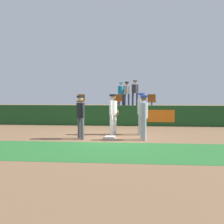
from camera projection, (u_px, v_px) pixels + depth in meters
The scene contains 17 objects.
ground_plane at pixel (107, 137), 10.52m from camera, with size 60.00×60.00×0.00m, color brown.
grass_foreground_strip at pixel (100, 151), 8.08m from camera, with size 18.00×2.80×0.01m, color #26662B.
first_base at pixel (110, 137), 10.33m from camera, with size 0.40×0.40×0.08m, color white.
player_fielder_home at pixel (113, 111), 11.22m from camera, with size 0.49×0.50×1.79m.
player_runner_visitor at pixel (141, 111), 11.18m from camera, with size 0.45×0.49×1.84m.
player_coach_visitor at pixel (144, 114), 9.91m from camera, with size 0.40×0.48×1.75m.
player_umpire at pixel (81, 114), 10.13m from camera, with size 0.46×0.46×1.73m.
field_wall at pixel (114, 115), 14.37m from camera, with size 18.00×0.26×1.14m.
bleacher_platform at pixel (117, 114), 16.93m from camera, with size 18.00×4.80×0.92m, color #59595E.
seat_front_left at pixel (81, 100), 15.92m from camera, with size 0.45×0.44×0.84m.
seat_back_center at pixel (119, 100), 17.52m from camera, with size 0.46×0.44×0.84m.
seat_front_center at pixel (117, 100), 15.73m from camera, with size 0.45×0.44×0.84m.
seat_back_right at pixel (152, 100), 17.34m from camera, with size 0.48×0.44×0.84m.
seat_front_right at pixel (152, 100), 15.56m from camera, with size 0.48×0.44×0.84m.
spectator_hooded at pixel (127, 92), 18.17m from camera, with size 0.46×0.42×1.72m.
spectator_capped at pixel (121, 92), 18.60m from camera, with size 0.46×0.41×1.70m.
spectator_casual at pixel (135, 91), 18.54m from camera, with size 0.49×0.45×1.85m.
Camera 1 is at (1.05, -10.36, 1.85)m, focal length 40.76 mm.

